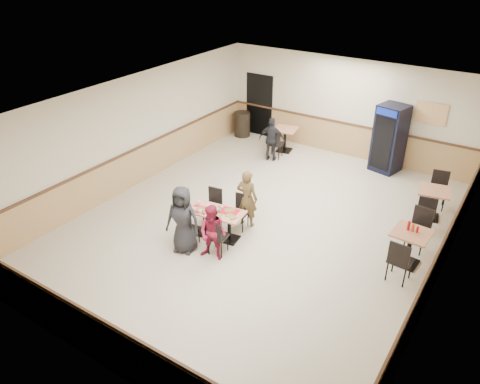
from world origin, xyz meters
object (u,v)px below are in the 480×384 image
Objects in this scene: diner_man_opposite at (247,198)px; back_table at (285,136)px; lone_diner at (272,139)px; trash_bin at (242,124)px; diner_woman_right at (213,233)px; pepsi_cooler at (389,138)px; side_table_near at (410,243)px; main_table at (217,220)px; side_table_far at (433,199)px; diner_woman_left at (183,220)px.

back_table is (-1.35, 4.37, -0.21)m from diner_man_opposite.
lone_diner is 1.61× the size of trash_bin.
pepsi_cooler is (1.67, 6.29, 0.35)m from diner_woman_right.
back_table is 0.98× the size of trash_bin.
trash_bin is at bearing -51.71° from lone_diner.
main_table is at bearing -160.94° from side_table_near.
main_table is 1.60× the size of side_table_far.
main_table is at bearing 61.79° from diner_man_opposite.
diner_woman_right is 7.08m from trash_bin.
side_table_near is (3.92, 1.35, 0.07)m from main_table.
diner_woman_left reaches higher than side_table_far.
main_table is 5.98m from pepsi_cooler.
trash_bin reaches higher than main_table.
side_table_near is at bearing -53.50° from pepsi_cooler.
trash_bin reaches higher than side_table_far.
diner_man_opposite is at bearing -55.94° from trash_bin.
diner_man_opposite is (-0.13, 1.52, 0.08)m from diner_woman_right.
diner_woman_left is at bearing -152.78° from side_table_near.
side_table_near is at bearing -88.39° from side_table_far.
diner_man_opposite is 5.10m from pepsi_cooler.
main_table is 0.94× the size of diner_man_opposite.
pepsi_cooler is at bearing 113.50° from side_table_near.
trash_bin is at bearing 169.24° from back_table.
diner_woman_right is 6.51m from pepsi_cooler.
diner_woman_right is 0.89× the size of diner_man_opposite.
main_table is 0.92m from diner_woman_left.
diner_man_opposite is 0.72× the size of pepsi_cooler.
main_table is 5.22m from side_table_far.
back_table is at bearing 161.31° from side_table_far.
main_table is 0.84m from diner_woman_right.
trash_bin is at bearing 97.55° from diner_woman_left.
pepsi_cooler is at bearing 61.34° from main_table.
trash_bin is at bearing -64.42° from diner_man_opposite.
diner_man_opposite is 1.72× the size of back_table.
diner_woman_right is at bearing -61.99° from trash_bin.
lone_diner is 0.87m from back_table.
lone_diner is at bearing -33.19° from trash_bin.
pepsi_cooler reaches higher than lone_diner.
diner_woman_right reaches higher than main_table.
pepsi_cooler reaches higher than back_table.
main_table is at bearing 55.46° from diner_woman_left.
diner_woman_right is 1.50× the size of trash_bin.
back_table is at bearing 94.10° from diner_woman_right.
lone_diner is (-1.06, 4.33, 0.23)m from main_table.
side_table_far is at bearing -18.69° from back_table.
diner_woman_right is 1.53m from diner_man_opposite.
diner_woman_left is at bearing 178.19° from diner_woman_right.
side_table_near is (3.50, 2.06, -0.12)m from diner_woman_right.
side_table_far is 0.42× the size of pepsi_cooler.
diner_man_opposite is at bearing -142.79° from side_table_far.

